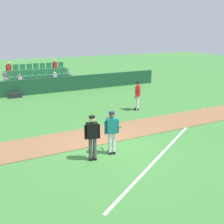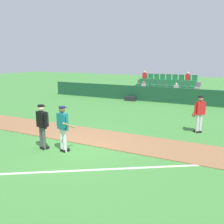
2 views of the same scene
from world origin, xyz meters
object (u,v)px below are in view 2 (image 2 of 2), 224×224
batter_teal_jersey (63,127)px  runner_red_jersey (199,113)px  equipment_bag (130,99)px  umpire_home_plate (42,124)px

batter_teal_jersey → runner_red_jersey: bearing=49.0°
runner_red_jersey → equipment_bag: size_ratio=1.96×
equipment_bag → umpire_home_plate: bearing=-84.1°
batter_teal_jersey → umpire_home_plate: bearing=-171.6°
batter_teal_jersey → equipment_bag: 11.79m
batter_teal_jersey → umpire_home_plate: same height
umpire_home_plate → batter_teal_jersey: bearing=8.4°
umpire_home_plate → runner_red_jersey: size_ratio=1.00×
batter_teal_jersey → equipment_bag: bearing=100.2°
batter_teal_jersey → equipment_bag: (-2.08, 11.58, -0.79)m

